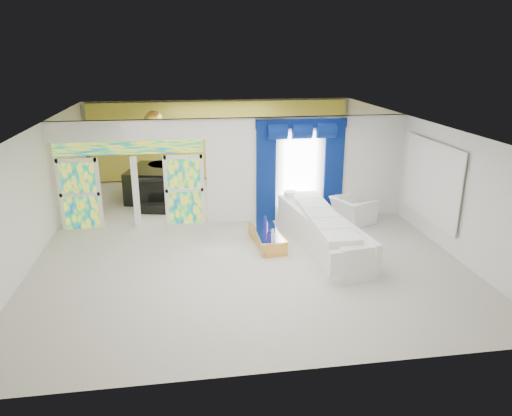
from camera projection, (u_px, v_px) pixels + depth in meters
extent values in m
plane|color=#B7AF9E|center=(239.00, 233.00, 13.06)|extent=(12.00, 12.00, 0.00)
cube|color=white|center=(308.00, 168.00, 13.83)|extent=(5.70, 0.18, 3.00)
cube|color=white|center=(128.00, 130.00, 12.73)|extent=(4.30, 0.18, 0.55)
cube|color=#994C3F|center=(80.00, 194.00, 13.08)|extent=(0.95, 0.04, 2.00)
cube|color=#994C3F|center=(184.00, 190.00, 13.48)|extent=(0.95, 0.04, 2.00)
cube|color=#994C3F|center=(129.00, 148.00, 12.88)|extent=(4.00, 0.05, 0.35)
cube|color=white|center=(300.00, 171.00, 13.71)|extent=(1.00, 0.02, 2.30)
cube|color=#031445|center=(266.00, 174.00, 13.56)|extent=(0.55, 0.10, 2.80)
cube|color=#031445|center=(334.00, 172.00, 13.84)|extent=(0.55, 0.10, 2.80)
cube|color=#031445|center=(302.00, 124.00, 13.25)|extent=(2.60, 0.12, 0.25)
cube|color=white|center=(431.00, 181.00, 12.33)|extent=(0.04, 2.70, 1.90)
cube|color=gold|center=(221.00, 140.00, 18.12)|extent=(9.70, 0.12, 2.90)
cube|color=white|center=(322.00, 232.00, 12.05)|extent=(1.46, 4.28, 0.80)
cube|color=gold|center=(267.00, 238.00, 12.21)|extent=(0.76, 1.69, 0.36)
cube|color=white|center=(300.00, 216.00, 13.79)|extent=(1.14, 0.47, 0.37)
cylinder|color=silver|center=(290.00, 201.00, 13.60)|extent=(0.36, 0.36, 0.58)
imported|color=white|center=(353.00, 210.00, 13.81)|extent=(1.31, 1.39, 0.72)
cube|color=black|center=(156.00, 183.00, 15.99)|extent=(1.99, 2.36, 1.04)
cube|color=black|center=(154.00, 208.00, 14.61)|extent=(0.90, 0.50, 0.28)
cube|color=tan|center=(84.00, 203.00, 14.25)|extent=(0.62, 0.58, 0.82)
sphere|color=gold|center=(154.00, 120.00, 15.09)|extent=(0.60, 0.60, 0.60)
cylinder|color=silver|center=(273.00, 234.00, 11.79)|extent=(0.10, 0.10, 0.15)
cylinder|color=white|center=(266.00, 225.00, 12.39)|extent=(0.11, 0.11, 0.13)
cylinder|color=navy|center=(265.00, 225.00, 12.15)|extent=(0.08, 0.08, 0.30)
cylinder|color=navy|center=(265.00, 221.00, 12.59)|extent=(0.08, 0.08, 0.20)
cylinder|color=navy|center=(269.00, 236.00, 11.54)|extent=(0.09, 0.09, 0.22)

